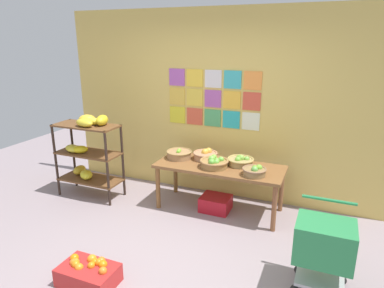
# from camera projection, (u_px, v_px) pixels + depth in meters

# --- Properties ---
(ground) EXTENTS (9.76, 9.76, 0.00)m
(ground) POSITION_uv_depth(u_px,v_px,m) (154.00, 261.00, 3.63)
(ground) COLOR gray
(back_wall_with_art) EXTENTS (4.69, 0.07, 2.66)m
(back_wall_with_art) POSITION_uv_depth(u_px,v_px,m) (215.00, 106.00, 4.92)
(back_wall_with_art) COLOR #DAB95A
(back_wall_with_art) RESTS_ON ground
(banana_shelf_unit) EXTENTS (0.94, 0.42, 1.23)m
(banana_shelf_unit) POSITION_uv_depth(u_px,v_px,m) (87.00, 148.00, 4.97)
(banana_shelf_unit) COLOR #2E2019
(banana_shelf_unit) RESTS_ON ground
(display_table) EXTENTS (1.69, 0.68, 0.64)m
(display_table) POSITION_uv_depth(u_px,v_px,m) (220.00, 170.00, 4.58)
(display_table) COLOR brown
(display_table) RESTS_ON ground
(fruit_basket_back_left) EXTENTS (0.36, 0.36, 0.14)m
(fruit_basket_back_left) POSITION_uv_depth(u_px,v_px,m) (179.00, 154.00, 4.82)
(fruit_basket_back_left) COLOR #A0784D
(fruit_basket_back_left) RESTS_ON display_table
(fruit_basket_right) EXTENTS (0.38, 0.38, 0.15)m
(fruit_basket_right) POSITION_uv_depth(u_px,v_px,m) (214.00, 163.00, 4.48)
(fruit_basket_right) COLOR olive
(fruit_basket_right) RESTS_ON display_table
(fruit_basket_centre) EXTENTS (0.30, 0.30, 0.14)m
(fruit_basket_centre) POSITION_uv_depth(u_px,v_px,m) (255.00, 171.00, 4.21)
(fruit_basket_centre) COLOR olive
(fruit_basket_centre) RESTS_ON display_table
(fruit_basket_back_right) EXTENTS (0.34, 0.34, 0.15)m
(fruit_basket_back_right) POSITION_uv_depth(u_px,v_px,m) (205.00, 155.00, 4.79)
(fruit_basket_back_right) COLOR tan
(fruit_basket_back_right) RESTS_ON display_table
(fruit_basket_left) EXTENTS (0.35, 0.35, 0.15)m
(fruit_basket_left) POSITION_uv_depth(u_px,v_px,m) (240.00, 161.00, 4.56)
(fruit_basket_left) COLOR tan
(fruit_basket_left) RESTS_ON display_table
(produce_crate_under_table) EXTENTS (0.39, 0.33, 0.20)m
(produce_crate_under_table) POSITION_uv_depth(u_px,v_px,m) (216.00, 203.00, 4.69)
(produce_crate_under_table) COLOR #B51621
(produce_crate_under_table) RESTS_ON ground
(orange_crate_foreground) EXTENTS (0.55, 0.35, 0.24)m
(orange_crate_foreground) POSITION_uv_depth(u_px,v_px,m) (89.00, 273.00, 3.28)
(orange_crate_foreground) COLOR red
(orange_crate_foreground) RESTS_ON ground
(shopping_cart) EXTENTS (0.51, 0.45, 0.82)m
(shopping_cart) POSITION_uv_depth(u_px,v_px,m) (324.00, 244.00, 3.10)
(shopping_cart) COLOR black
(shopping_cart) RESTS_ON ground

